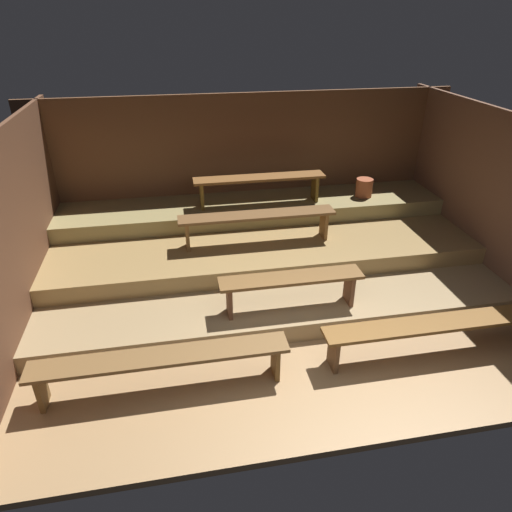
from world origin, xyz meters
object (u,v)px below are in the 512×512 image
bench_floor_right (436,327)px  bench_middle_center (257,219)px  bench_lower_center (291,283)px  pail_upper (364,188)px  bench_upper_center (260,182)px  bench_floor_left (162,361)px

bench_floor_right → bench_middle_center: bench_middle_center is taller
bench_lower_center → pail_upper: (1.83, 2.25, 0.29)m
bench_middle_center → bench_upper_center: size_ratio=1.08×
bench_upper_center → pail_upper: (1.79, 0.00, -0.22)m
pail_upper → bench_floor_left: bearing=-137.6°
bench_lower_center → pail_upper: pail_upper is taller
bench_lower_center → pail_upper: bearing=50.9°
bench_floor_right → pail_upper: (0.35, 3.11, 0.52)m
bench_floor_right → pail_upper: 3.17m
bench_floor_left → bench_lower_center: size_ratio=1.50×
bench_lower_center → bench_upper_center: 2.31m
bench_floor_left → bench_upper_center: size_ratio=1.26×
bench_middle_center → bench_floor_right: bearing=-53.6°
pail_upper → bench_floor_right: bearing=-96.4°
bench_middle_center → pail_upper: (1.99, 0.88, 0.03)m
bench_lower_center → pail_upper: size_ratio=5.81×
bench_floor_right → bench_upper_center: bearing=114.9°
bench_middle_center → bench_lower_center: bearing=-83.4°
bench_middle_center → pail_upper: size_ratio=7.48×
bench_floor_left → bench_middle_center: bench_middle_center is taller
bench_middle_center → bench_upper_center: 0.93m
bench_lower_center → bench_upper_center: size_ratio=0.84×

